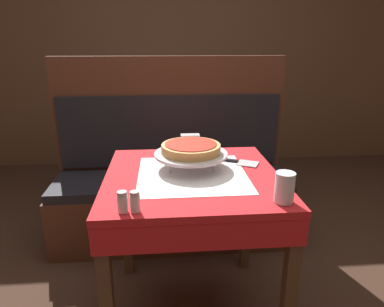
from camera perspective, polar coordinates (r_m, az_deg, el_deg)
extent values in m
cube|color=red|center=(1.53, 0.05, -4.01)|extent=(0.77, 0.77, 0.03)
cube|color=white|center=(1.53, 0.05, -3.45)|extent=(0.48, 0.48, 0.00)
cube|color=red|center=(1.56, 0.05, -6.38)|extent=(0.77, 0.77, 0.11)
cube|color=#4C331E|center=(1.51, 15.79, -22.08)|extent=(0.05, 0.05, 0.73)
cube|color=#4C331E|center=(2.02, -10.95, -10.45)|extent=(0.05, 0.05, 0.73)
cube|color=#4C331E|center=(2.06, 9.08, -9.71)|extent=(0.05, 0.05, 0.73)
cube|color=#194799|center=(3.28, -6.33, 7.92)|extent=(0.85, 0.85, 0.03)
cube|color=white|center=(3.28, -6.34, 8.20)|extent=(0.53, 0.53, 0.00)
cube|color=#194799|center=(3.29, -6.29, 6.72)|extent=(0.84, 0.84, 0.11)
cube|color=#4C331E|center=(3.04, -13.59, -0.72)|extent=(0.05, 0.05, 0.73)
cube|color=#4C331E|center=(3.01, 1.17, -0.33)|extent=(0.05, 0.05, 0.73)
cube|color=#4C331E|center=(3.77, -11.93, 3.11)|extent=(0.05, 0.05, 0.73)
cube|color=#4C331E|center=(3.75, -0.06, 3.44)|extent=(0.05, 0.05, 0.73)
cube|color=#4C2819|center=(2.41, -3.26, -9.61)|extent=(1.57, 0.49, 0.40)
cube|color=black|center=(2.31, -3.36, -4.59)|extent=(1.54, 0.48, 0.06)
cube|color=#4C2819|center=(2.39, -3.69, 6.67)|extent=(1.57, 0.06, 0.77)
cube|color=black|center=(2.38, -3.61, 3.73)|extent=(1.51, 0.02, 0.49)
cube|color=brown|center=(3.77, -3.13, 16.36)|extent=(6.00, 0.04, 2.40)
cylinder|color=#ADADB2|center=(1.70, -0.41, -0.12)|extent=(0.01, 0.01, 0.06)
cylinder|color=#ADADB2|center=(1.53, -3.62, -2.24)|extent=(0.01, 0.01, 0.06)
cylinder|color=#ADADB2|center=(1.55, 3.75, -2.02)|extent=(0.01, 0.01, 0.06)
cylinder|color=#ADADB2|center=(1.58, -0.09, -0.53)|extent=(0.23, 0.23, 0.01)
cylinder|color=silver|center=(1.58, -0.09, -0.32)|extent=(0.33, 0.33, 0.01)
cylinder|color=silver|center=(1.58, -0.09, -0.05)|extent=(0.34, 0.34, 0.01)
cylinder|color=tan|center=(1.57, -0.09, 0.83)|extent=(0.27, 0.27, 0.04)
cylinder|color=#B22819|center=(1.56, -0.09, 1.57)|extent=(0.24, 0.24, 0.01)
cube|color=#BCBCC1|center=(1.67, 9.27, -1.65)|extent=(0.12, 0.12, 0.00)
cube|color=black|center=(1.71, 4.51, -0.91)|extent=(0.18, 0.11, 0.01)
cylinder|color=silver|center=(1.29, 15.17, -5.49)|extent=(0.07, 0.07, 0.11)
cylinder|color=silver|center=(1.21, -11.48, -8.26)|extent=(0.04, 0.04, 0.06)
cylinder|color=#B7B7BC|center=(1.20, -11.60, -6.61)|extent=(0.03, 0.03, 0.02)
cylinder|color=silver|center=(1.21, -9.44, -8.26)|extent=(0.03, 0.03, 0.06)
cylinder|color=#B7B7BC|center=(1.19, -9.54, -6.63)|extent=(0.03, 0.03, 0.02)
cube|color=#B2B2B7|center=(1.84, -0.31, 1.83)|extent=(0.10, 0.05, 0.09)
cube|color=black|center=(3.26, -8.35, 8.35)|extent=(0.12, 0.12, 0.03)
cylinder|color=black|center=(3.25, -8.43, 9.88)|extent=(0.01, 0.01, 0.15)
cylinder|color=red|center=(3.28, -8.38, 9.68)|extent=(0.04, 0.04, 0.11)
cylinder|color=white|center=(3.21, -8.45, 9.49)|extent=(0.04, 0.04, 0.11)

